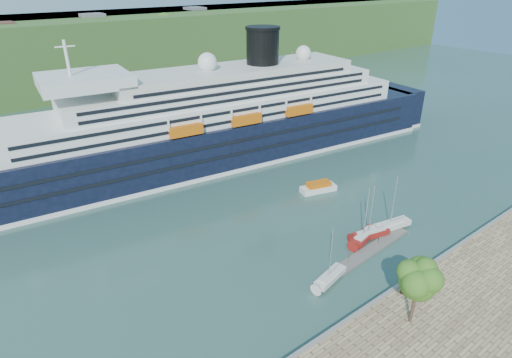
{
  "coord_description": "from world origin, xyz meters",
  "views": [
    {
      "loc": [
        -43.6,
        -23.65,
        38.09
      ],
      "look_at": [
        -1.82,
        30.0,
        5.23
      ],
      "focal_mm": 30.0,
      "sensor_mm": 36.0,
      "label": 1
    }
  ],
  "objects": [
    {
      "name": "floating_pontoon",
      "position": [
        3.45,
        7.99,
        0.19
      ],
      "size": [
        16.9,
        3.11,
        0.37
      ],
      "primitive_type": null,
      "rotation": [
        0.0,
        0.0,
        0.06
      ],
      "color": "slate",
      "rests_on": "ground"
    },
    {
      "name": "sailboat_extra",
      "position": [
        4.52,
        10.38,
        4.49
      ],
      "size": [
        7.21,
        3.35,
        8.99
      ],
      "primitive_type": null,
      "rotation": [
        0.0,
        0.0,
        0.21
      ],
      "color": "maroon",
      "rests_on": "ground"
    },
    {
      "name": "quay_coping",
      "position": [
        0.0,
        -0.2,
        1.15
      ],
      "size": [
        220.0,
        0.5,
        0.3
      ],
      "primitive_type": "cube",
      "color": "slate",
      "rests_on": "promenade"
    },
    {
      "name": "tender_launch",
      "position": [
        10.98,
        26.88,
        0.98
      ],
      "size": [
        7.48,
        4.32,
        1.96
      ],
      "primitive_type": null,
      "rotation": [
        0.0,
        0.0,
        -0.29
      ],
      "color": "#CA5C0B",
      "rests_on": "ground"
    },
    {
      "name": "sailboat_white_far",
      "position": [
        10.75,
        9.73,
        4.66
      ],
      "size": [
        7.46,
        3.38,
        9.31
      ],
      "primitive_type": null,
      "rotation": [
        0.0,
        0.0,
        -0.2
      ],
      "color": "silver",
      "rests_on": "ground"
    },
    {
      "name": "cruise_ship",
      "position": [
        2.95,
        52.22,
        14.01
      ],
      "size": [
        126.11,
        33.99,
        28.03
      ],
      "primitive_type": null,
      "rotation": [
        0.0,
        0.0,
        -0.13
      ],
      "color": "black",
      "rests_on": "ground"
    },
    {
      "name": "sailboat_red",
      "position": [
        5.79,
        10.2,
        4.46
      ],
      "size": [
        7.16,
        3.46,
        8.92
      ],
      "primitive_type": null,
      "rotation": [
        0.0,
        0.0,
        -0.23
      ],
      "color": "maroon",
      "rests_on": "ground"
    },
    {
      "name": "park_bench",
      "position": [
        -1.84,
        -1.32,
        1.47
      ],
      "size": [
        1.54,
        0.78,
        0.95
      ],
      "primitive_type": null,
      "rotation": [
        0.0,
        0.0,
        -0.12
      ],
      "color": "#472314",
      "rests_on": "promenade"
    },
    {
      "name": "far_hillside",
      "position": [
        0.0,
        145.0,
        12.0
      ],
      "size": [
        400.0,
        50.0,
        24.0
      ],
      "primitive_type": "cube",
      "color": "#3C5E25",
      "rests_on": "ground"
    },
    {
      "name": "promenade_tree",
      "position": [
        -5.81,
        -4.75,
        5.7
      ],
      "size": [
        5.67,
        5.67,
        9.4
      ],
      "primitive_type": null,
      "color": "#34691B",
      "rests_on": "promenade"
    },
    {
      "name": "sailboat_white_near",
      "position": [
        -7.03,
        6.84,
        4.14
      ],
      "size": [
        6.64,
        3.06,
        8.29
      ],
      "primitive_type": null,
      "rotation": [
        0.0,
        0.0,
        0.21
      ],
      "color": "silver",
      "rests_on": "ground"
    },
    {
      "name": "ground",
      "position": [
        0.0,
        0.0,
        0.0
      ],
      "size": [
        400.0,
        400.0,
        0.0
      ],
      "primitive_type": "plane",
      "color": "#2B4E47",
      "rests_on": "ground"
    }
  ]
}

